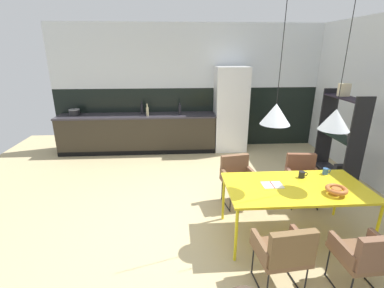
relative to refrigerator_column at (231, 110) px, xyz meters
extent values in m
plane|color=tan|center=(-0.96, -3.09, -1.00)|extent=(9.12, 9.12, 0.00)
cube|color=black|center=(-0.96, 0.36, -0.26)|extent=(6.55, 0.12, 1.48)
cube|color=silver|center=(-0.96, 0.36, 1.22)|extent=(6.55, 0.12, 1.48)
cube|color=#312A1F|center=(-2.24, 0.00, -0.57)|extent=(3.68, 0.60, 0.86)
cube|color=#343038|center=(-2.24, 0.00, -0.12)|extent=(3.71, 0.63, 0.04)
cube|color=black|center=(-2.24, -0.30, -0.95)|extent=(3.68, 0.01, 0.10)
cube|color=silver|center=(0.00, 0.00, 0.00)|extent=(0.76, 0.60, 2.00)
cube|color=yellow|center=(0.17, -3.43, -0.29)|extent=(1.77, 0.92, 0.03)
cylinder|color=yellow|center=(-0.67, -3.01, -0.65)|extent=(0.04, 0.04, 0.70)
cylinder|color=yellow|center=(1.02, -3.01, -0.65)|extent=(0.04, 0.04, 0.70)
cylinder|color=yellow|center=(-0.67, -3.85, -0.65)|extent=(0.04, 0.04, 0.70)
cylinder|color=yellow|center=(1.02, -3.85, -0.65)|extent=(0.04, 0.04, 0.70)
cube|color=brown|center=(-0.36, -2.60, -0.60)|extent=(0.55, 0.53, 0.06)
cube|color=brown|center=(-0.39, -2.40, -0.40)|extent=(0.46, 0.15, 0.34)
cube|color=brown|center=(-0.14, -2.56, -0.50)|extent=(0.12, 0.42, 0.14)
cube|color=brown|center=(-0.58, -2.64, -0.50)|extent=(0.12, 0.42, 0.14)
cylinder|color=black|center=(-0.13, -2.75, -0.82)|extent=(0.02, 0.02, 0.37)
cylinder|color=black|center=(-0.53, -2.82, -0.82)|extent=(0.02, 0.02, 0.37)
cylinder|color=black|center=(-0.20, -2.38, -0.82)|extent=(0.02, 0.02, 0.37)
cylinder|color=black|center=(-0.59, -2.45, -0.82)|extent=(0.02, 0.02, 0.37)
cylinder|color=black|center=(-0.16, -2.57, -0.99)|extent=(0.08, 0.41, 0.02)
cylinder|color=black|center=(-0.56, -2.63, -0.99)|extent=(0.08, 0.41, 0.02)
cube|color=brown|center=(-0.30, -4.23, -0.58)|extent=(0.52, 0.51, 0.06)
cube|color=brown|center=(-0.28, -4.43, -0.38)|extent=(0.46, 0.12, 0.36)
cube|color=brown|center=(-0.52, -4.25, -0.48)|extent=(0.09, 0.42, 0.14)
cube|color=brown|center=(-0.09, -4.21, -0.48)|extent=(0.09, 0.42, 0.14)
cylinder|color=black|center=(-0.52, -4.06, -0.81)|extent=(0.02, 0.02, 0.39)
cylinder|color=black|center=(-0.12, -4.02, -0.81)|extent=(0.02, 0.02, 0.39)
cylinder|color=black|center=(-0.48, -4.44, -0.81)|extent=(0.02, 0.02, 0.39)
cylinder|color=black|center=(-0.09, -4.40, -0.81)|extent=(0.02, 0.02, 0.39)
cylinder|color=black|center=(-0.50, -4.25, -0.99)|extent=(0.06, 0.41, 0.02)
cylinder|color=black|center=(-0.11, -4.21, -0.99)|extent=(0.06, 0.41, 0.02)
cube|color=brown|center=(0.66, -2.66, -0.60)|extent=(0.52, 0.50, 0.06)
cube|color=brown|center=(0.68, -2.46, -0.39)|extent=(0.46, 0.12, 0.36)
cube|color=brown|center=(0.88, -2.68, -0.50)|extent=(0.09, 0.42, 0.14)
cube|color=brown|center=(0.44, -2.64, -0.50)|extent=(0.09, 0.42, 0.14)
cylinder|color=black|center=(0.84, -2.87, -0.82)|extent=(0.02, 0.02, 0.37)
cylinder|color=black|center=(0.44, -2.83, -0.82)|extent=(0.02, 0.02, 0.37)
cylinder|color=black|center=(0.88, -2.49, -0.82)|extent=(0.02, 0.02, 0.37)
cylinder|color=black|center=(0.48, -2.45, -0.82)|extent=(0.02, 0.02, 0.37)
cylinder|color=black|center=(0.86, -2.68, -0.99)|extent=(0.06, 0.41, 0.02)
cylinder|color=black|center=(0.46, -2.64, -0.99)|extent=(0.06, 0.41, 0.02)
cube|color=brown|center=(0.49, -4.32, -0.59)|extent=(0.50, 0.48, 0.06)
cube|color=brown|center=(0.50, -4.52, -0.40)|extent=(0.46, 0.10, 0.34)
cube|color=brown|center=(0.27, -4.33, -0.49)|extent=(0.07, 0.42, 0.14)
cube|color=brown|center=(0.71, -4.31, -0.49)|extent=(0.07, 0.42, 0.14)
cylinder|color=black|center=(0.28, -4.14, -0.81)|extent=(0.02, 0.02, 0.38)
cylinder|color=black|center=(0.68, -4.12, -0.81)|extent=(0.02, 0.02, 0.38)
cylinder|color=black|center=(0.69, -4.31, -0.99)|extent=(0.03, 0.41, 0.02)
cylinder|color=#B2662D|center=(0.56, -3.65, -0.23)|extent=(0.11, 0.11, 0.08)
torus|color=#B8632E|center=(0.56, -3.65, -0.21)|extent=(0.25, 0.25, 0.05)
cube|color=white|center=(-0.19, -3.39, -0.27)|extent=(0.13, 0.19, 0.01)
cube|color=white|center=(-0.06, -3.39, -0.27)|extent=(0.13, 0.19, 0.01)
cube|color=#B73833|center=(-0.13, -3.39, -0.26)|extent=(0.01, 0.19, 0.00)
cylinder|color=black|center=(0.35, -3.18, -0.23)|extent=(0.08, 0.08, 0.09)
torus|color=black|center=(0.40, -3.18, -0.22)|extent=(0.06, 0.01, 0.06)
cylinder|color=#335B93|center=(0.72, -3.10, -0.23)|extent=(0.07, 0.07, 0.09)
torus|color=#335B93|center=(0.77, -3.10, -0.22)|extent=(0.06, 0.01, 0.06)
cylinder|color=black|center=(-3.69, 0.03, -0.03)|extent=(0.24, 0.24, 0.13)
cylinder|color=gray|center=(-3.69, 0.03, 0.04)|extent=(0.25, 0.25, 0.01)
sphere|color=black|center=(-3.69, 0.03, 0.06)|extent=(0.02, 0.02, 0.02)
cylinder|color=black|center=(-1.22, -0.08, 0.02)|extent=(0.06, 0.06, 0.24)
cylinder|color=black|center=(-1.22, -0.08, 0.17)|extent=(0.03, 0.03, 0.05)
cylinder|color=black|center=(-2.12, 0.07, 0.02)|extent=(0.07, 0.07, 0.24)
cylinder|color=black|center=(-2.12, 0.07, 0.18)|extent=(0.02, 0.02, 0.07)
cylinder|color=tan|center=(-1.98, -0.12, 0.00)|extent=(0.06, 0.06, 0.20)
cylinder|color=tan|center=(-1.98, -0.12, 0.15)|extent=(0.03, 0.03, 0.08)
cube|color=black|center=(1.52, -1.58, -0.15)|extent=(0.30, 0.03, 1.70)
cube|color=black|center=(1.52, -2.51, -0.15)|extent=(0.30, 0.03, 1.70)
cube|color=black|center=(1.52, -2.05, -0.75)|extent=(0.30, 0.91, 0.02)
cube|color=#262628|center=(1.52, -2.22, -0.64)|extent=(0.18, 0.10, 0.20)
cube|color=black|center=(1.52, -2.05, -0.07)|extent=(0.30, 0.91, 0.02)
cube|color=#262628|center=(1.52, -2.43, 0.03)|extent=(0.18, 0.10, 0.19)
cube|color=black|center=(1.52, -2.05, 0.60)|extent=(0.30, 0.91, 0.02)
cube|color=beige|center=(1.52, -1.93, 0.72)|extent=(0.18, 0.10, 0.21)
cylinder|color=black|center=(-0.18, -3.40, 1.34)|extent=(0.01, 0.01, 1.13)
cone|color=silver|center=(-0.18, -3.40, 0.66)|extent=(0.35, 0.35, 0.24)
cylinder|color=black|center=(0.53, -3.43, 1.31)|extent=(0.01, 0.01, 1.19)
cone|color=silver|center=(0.53, -3.43, 0.59)|extent=(0.35, 0.35, 0.25)
camera|label=1|loc=(-1.34, -6.44, 1.36)|focal=25.71mm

